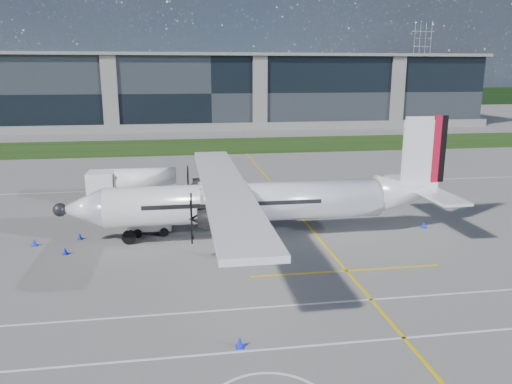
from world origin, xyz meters
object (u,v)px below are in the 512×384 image
(baggage_tug, at_px, (151,221))
(safety_cone_stbdwing, at_px, (209,191))
(turboprop_aircraft, at_px, (260,179))
(safety_cone_fwd, at_px, (35,242))
(fuel_tanker_truck, at_px, (126,186))
(safety_cone_tail, at_px, (424,225))
(ground_crew_person, at_px, (121,212))
(safety_cone_nose_port, at_px, (65,251))
(safety_cone_nose_stbd, at_px, (80,236))
(safety_cone_portwing, at_px, (240,342))
(pylon_east, at_px, (421,63))

(baggage_tug, bearing_deg, safety_cone_stbdwing, 67.04)
(turboprop_aircraft, bearing_deg, safety_cone_fwd, 177.74)
(fuel_tanker_truck, height_order, safety_cone_tail, fuel_tanker_truck)
(turboprop_aircraft, height_order, safety_cone_stbdwing, turboprop_aircraft)
(safety_cone_stbdwing, bearing_deg, ground_crew_person, -129.59)
(fuel_tanker_truck, bearing_deg, safety_cone_nose_port, -101.94)
(safety_cone_nose_stbd, bearing_deg, safety_cone_nose_port, -97.47)
(fuel_tanker_truck, relative_size, safety_cone_portwing, 17.03)
(safety_cone_fwd, bearing_deg, safety_cone_stbdwing, 46.15)
(baggage_tug, distance_m, safety_cone_nose_stbd, 5.18)
(baggage_tug, bearing_deg, safety_cone_fwd, -168.81)
(safety_cone_portwing, height_order, safety_cone_nose_stbd, same)
(fuel_tanker_truck, distance_m, baggage_tug, 10.04)
(safety_cone_nose_port, relative_size, safety_cone_nose_stbd, 1.00)
(turboprop_aircraft, distance_m, baggage_tug, 8.92)
(pylon_east, bearing_deg, turboprop_aircraft, -120.07)
(safety_cone_nose_port, bearing_deg, turboprop_aircraft, 6.20)
(pylon_east, relative_size, turboprop_aircraft, 1.03)
(safety_cone_fwd, bearing_deg, safety_cone_nose_stbd, 18.32)
(safety_cone_nose_stbd, bearing_deg, turboprop_aircraft, -6.91)
(baggage_tug, bearing_deg, safety_cone_nose_stbd, -173.02)
(turboprop_aircraft, height_order, safety_cone_nose_port, turboprop_aircraft)
(safety_cone_nose_port, height_order, safety_cone_portwing, same)
(safety_cone_stbdwing, xyz_separation_m, safety_cone_nose_port, (-10.59, -15.69, 0.00))
(ground_crew_person, xyz_separation_m, safety_cone_fwd, (-5.47, -4.41, -0.77))
(ground_crew_person, relative_size, safety_cone_tail, 4.07)
(ground_crew_person, xyz_separation_m, safety_cone_nose_port, (-2.99, -6.50, -0.77))
(fuel_tanker_truck, bearing_deg, ground_crew_person, -88.55)
(pylon_east, height_order, safety_cone_portwing, pylon_east)
(safety_cone_nose_port, xyz_separation_m, safety_cone_fwd, (-2.48, 2.09, 0.00))
(baggage_tug, distance_m, ground_crew_person, 3.78)
(safety_cone_nose_port, distance_m, safety_cone_fwd, 3.24)
(ground_crew_person, distance_m, safety_cone_fwd, 7.07)
(fuel_tanker_truck, xyz_separation_m, safety_cone_stbdwing, (7.77, 2.37, -1.35))
(safety_cone_stbdwing, bearing_deg, turboprop_aircraft, -78.68)
(fuel_tanker_truck, relative_size, baggage_tug, 2.66)
(baggage_tug, xyz_separation_m, safety_cone_fwd, (-7.97, -1.58, -0.71))
(turboprop_aircraft, xyz_separation_m, fuel_tanker_truck, (-10.62, 11.86, -2.78))
(pylon_east, height_order, safety_cone_nose_stbd, pylon_east)
(fuel_tanker_truck, xyz_separation_m, safety_cone_fwd, (-5.29, -11.23, -1.35))
(ground_crew_person, height_order, safety_cone_stbdwing, ground_crew_person)
(baggage_tug, xyz_separation_m, ground_crew_person, (-2.51, 2.83, 0.06))
(ground_crew_person, distance_m, safety_cone_portwing, 21.01)
(fuel_tanker_truck, distance_m, safety_cone_fwd, 12.49)
(pylon_east, distance_m, safety_cone_fwd, 180.66)
(pylon_east, relative_size, fuel_tanker_truck, 3.52)
(baggage_tug, height_order, ground_crew_person, ground_crew_person)
(safety_cone_portwing, bearing_deg, safety_cone_fwd, 129.43)
(safety_cone_portwing, distance_m, safety_cone_fwd, 19.85)
(safety_cone_stbdwing, height_order, safety_cone_portwing, same)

